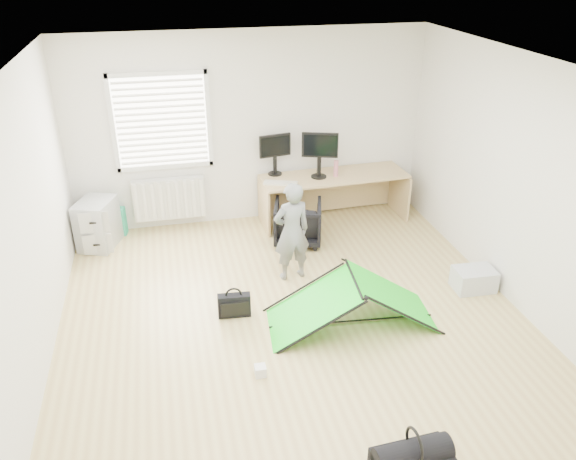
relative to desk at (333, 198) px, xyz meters
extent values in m
plane|color=tan|center=(-1.13, -2.37, -0.36)|extent=(5.50, 5.50, 0.00)
cube|color=silver|center=(-1.13, 0.38, 0.99)|extent=(5.00, 0.02, 2.70)
cube|color=silver|center=(-2.33, 0.34, 1.19)|extent=(1.20, 0.06, 1.20)
cube|color=silver|center=(-2.33, 0.30, 0.09)|extent=(1.00, 0.12, 0.60)
cube|color=tan|center=(0.00, 0.00, 0.00)|extent=(2.12, 0.76, 0.71)
cube|color=#ADB0B2|center=(-3.30, -0.04, -0.03)|extent=(0.60, 0.68, 0.66)
cube|color=black|center=(-0.82, 0.23, 0.58)|extent=(0.47, 0.17, 0.44)
cube|color=black|center=(-0.24, -0.02, 0.60)|extent=(0.51, 0.26, 0.48)
cube|color=beige|center=(-0.82, -0.14, 0.37)|extent=(0.49, 0.31, 0.02)
cylinder|color=#BF6B7B|center=(0.01, -0.04, 0.47)|extent=(0.08, 0.08, 0.23)
imported|color=black|center=(-0.66, -0.53, -0.07)|extent=(0.77, 0.78, 0.58)
imported|color=slate|center=(-0.96, -1.40, 0.27)|extent=(0.50, 0.37, 1.25)
cube|color=#B4B7BD|center=(1.08, -2.15, -0.23)|extent=(0.48, 0.35, 0.26)
cube|color=#23AC7B|center=(-3.13, 0.26, -0.16)|extent=(0.36, 0.21, 0.40)
cube|color=black|center=(-1.76, -2.05, -0.22)|extent=(0.37, 0.14, 0.27)
cube|color=silver|center=(-1.65, -3.06, -0.30)|extent=(0.11, 0.11, 0.11)
camera|label=1|loc=(-2.32, -7.14, 3.32)|focal=35.00mm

